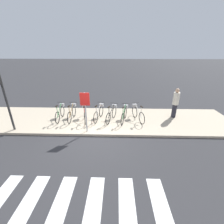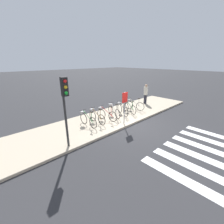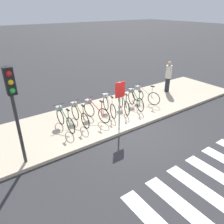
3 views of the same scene
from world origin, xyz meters
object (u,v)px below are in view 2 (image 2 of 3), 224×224
object	(u,v)px
parked_bicycle_2	(106,114)
traffic_light	(65,99)
parked_bicycle_0	(87,119)
parked_bicycle_5	(129,107)
parked_bicycle_1	(96,116)
parked_bicycle_3	(113,110)
sign_post	(125,103)
pedestrian	(146,93)
parked_bicycle_6	(133,104)
parked_bicycle_4	(122,109)

from	to	relation	value
parked_bicycle_2	traffic_light	xyz separation A→B (m)	(-3.35, -1.35, 1.82)
parked_bicycle_0	parked_bicycle_5	bearing A→B (deg)	-1.55
parked_bicycle_1	parked_bicycle_3	size ratio (longest dim) A/B	1.02
traffic_light	parked_bicycle_0	bearing A→B (deg)	36.11
parked_bicycle_5	sign_post	bearing A→B (deg)	-146.33
parked_bicycle_1	pedestrian	xyz separation A→B (m)	(5.95, 0.46, 0.49)
parked_bicycle_5	parked_bicycle_2	bearing A→B (deg)	179.08
parked_bicycle_0	parked_bicycle_1	xyz separation A→B (m)	(0.68, 0.02, 0.00)
parked_bicycle_6	traffic_light	bearing A→B (deg)	-167.02
parked_bicycle_1	parked_bicycle_4	distance (m)	2.29
pedestrian	parked_bicycle_4	bearing A→B (deg)	-171.58
parked_bicycle_4	parked_bicycle_0	bearing A→B (deg)	178.82
parked_bicycle_0	parked_bicycle_2	bearing A→B (deg)	-2.57
parked_bicycle_1	parked_bicycle_5	size ratio (longest dim) A/B	1.02
parked_bicycle_6	sign_post	world-z (taller)	sign_post
parked_bicycle_0	sign_post	world-z (taller)	sign_post
parked_bicycle_5	pedestrian	world-z (taller)	pedestrian
parked_bicycle_6	pedestrian	distance (m)	2.31
parked_bicycle_2	parked_bicycle_4	size ratio (longest dim) A/B	1.03
parked_bicycle_2	parked_bicycle_4	world-z (taller)	same
parked_bicycle_0	parked_bicycle_4	world-z (taller)	same
traffic_light	parked_bicycle_5	bearing A→B (deg)	13.22
parked_bicycle_0	sign_post	bearing A→B (deg)	-37.52
parked_bicycle_1	parked_bicycle_5	distance (m)	2.99
parked_bicycle_0	parked_bicycle_1	size ratio (longest dim) A/B	1.00
parked_bicycle_0	parked_bicycle_2	distance (m)	1.41
sign_post	parked_bicycle_1	bearing A→B (deg)	128.47
parked_bicycle_2	sign_post	bearing A→B (deg)	-74.31
parked_bicycle_2	parked_bicycle_5	bearing A→B (deg)	-0.92
pedestrian	traffic_light	world-z (taller)	traffic_light
pedestrian	parked_bicycle_6	bearing A→B (deg)	-168.93
pedestrian	sign_post	xyz separation A→B (m)	(-4.86, -1.84, 0.43)
parked_bicycle_0	parked_bicycle_3	distance (m)	2.23
parked_bicycle_3	parked_bicycle_5	xyz separation A→B (m)	(1.44, -0.17, 0.00)
parked_bicycle_0	pedestrian	world-z (taller)	pedestrian
parked_bicycle_3	parked_bicycle_2	bearing A→B (deg)	-170.68
parked_bicycle_4	parked_bicycle_5	world-z (taller)	same
parked_bicycle_6	parked_bicycle_0	bearing A→B (deg)	-179.38
parked_bicycle_5	pedestrian	distance (m)	3.06
parked_bicycle_2	traffic_light	world-z (taller)	traffic_light
parked_bicycle_2	parked_bicycle_0	bearing A→B (deg)	177.43
parked_bicycle_1	traffic_light	bearing A→B (deg)	-151.26
parked_bicycle_3	pedestrian	size ratio (longest dim) A/B	0.89
parked_bicycle_6	parked_bicycle_4	bearing A→B (deg)	-175.70
parked_bicycle_5	parked_bicycle_6	distance (m)	0.76
parked_bicycle_4	parked_bicycle_6	world-z (taller)	same
parked_bicycle_2	parked_bicycle_6	bearing A→B (deg)	2.12
traffic_light	parked_bicycle_1	bearing A→B (deg)	28.74
parked_bicycle_1	traffic_light	xyz separation A→B (m)	(-2.62, -1.44, 1.82)
parked_bicycle_6	pedestrian	world-z (taller)	pedestrian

